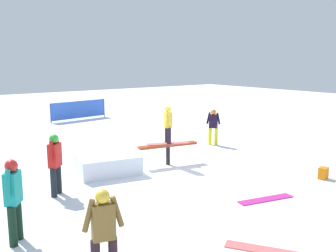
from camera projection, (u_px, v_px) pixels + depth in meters
name	position (u px, v px, depth m)	size (l,w,h in m)	color
ground_plane	(168.00, 165.00, 12.41)	(60.00, 60.00, 0.00)	white
rail_feature	(168.00, 147.00, 12.31)	(2.06, 0.68, 0.70)	black
snow_kicker_ramp	(107.00, 164.00, 11.49)	(1.80, 1.50, 0.57)	white
main_rider_on_rail	(168.00, 125.00, 12.18)	(1.38, 0.76, 1.27)	#EA6760
bystander_teal	(13.00, 197.00, 6.96)	(0.46, 0.60, 1.63)	black
bystander_black	(213.00, 125.00, 15.18)	(0.40, 0.53, 1.46)	yellow
bystander_red	(55.00, 161.00, 9.48)	(0.56, 0.57, 1.59)	black
bystander_brown	(104.00, 231.00, 5.71)	(0.65, 0.30, 1.51)	black
loose_snowboard_coral	(266.00, 250.00, 6.79)	(1.50, 0.28, 0.02)	#E46462
loose_snowboard_magenta	(266.00, 199.00, 9.29)	(1.51, 0.28, 0.02)	#C9268D
backpack_on_snow	(323.00, 173.00, 10.91)	(0.30, 0.22, 0.34)	orange
safety_fence	(79.00, 110.00, 21.59)	(3.54, 0.53, 1.10)	blue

